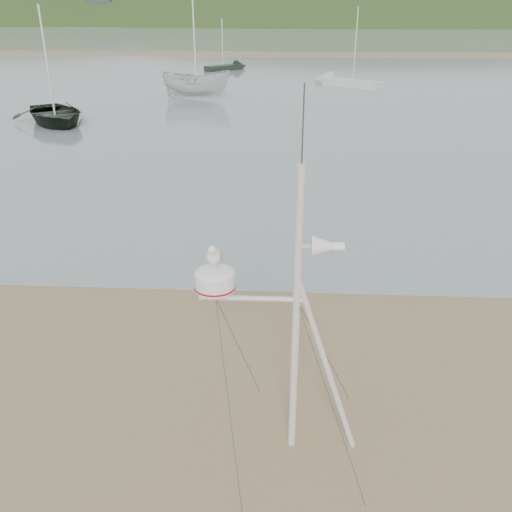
# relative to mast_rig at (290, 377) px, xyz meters

# --- Properties ---
(ground) EXTENTS (560.00, 560.00, 0.00)m
(ground) POSITION_rel_mast_rig_xyz_m (-2.74, 0.57, -1.20)
(ground) COLOR #7A6446
(ground) RESTS_ON ground
(water) EXTENTS (560.00, 256.00, 0.04)m
(water) POSITION_rel_mast_rig_xyz_m (-2.74, 132.57, -1.18)
(water) COLOR gray
(water) RESTS_ON ground
(sandbar) EXTENTS (560.00, 7.00, 0.07)m
(sandbar) POSITION_rel_mast_rig_xyz_m (-2.74, 70.57, -1.13)
(sandbar) COLOR #7A6446
(sandbar) RESTS_ON water
(hill_ridge) EXTENTS (620.00, 180.00, 80.00)m
(hill_ridge) POSITION_rel_mast_rig_xyz_m (15.78, 235.57, -20.90)
(hill_ridge) COLOR #213616
(hill_ridge) RESTS_ON ground
(far_cottages) EXTENTS (294.40, 6.30, 8.00)m
(far_cottages) POSITION_rel_mast_rig_xyz_m (0.26, 196.57, 2.80)
(far_cottages) COLOR beige
(far_cottages) RESTS_ON ground
(mast_rig) EXTENTS (2.21, 2.36, 4.98)m
(mast_rig) POSITION_rel_mast_rig_xyz_m (0.00, 0.00, 0.00)
(mast_rig) COLOR silver
(mast_rig) RESTS_ON ground
(boat_dark) EXTENTS (3.69, 3.06, 5.26)m
(boat_dark) POSITION_rel_mast_rig_xyz_m (-12.32, 22.58, 1.47)
(boat_dark) COLOR black
(boat_dark) RESTS_ON water
(boat_white) EXTENTS (2.18, 2.14, 4.84)m
(boat_white) POSITION_rel_mast_rig_xyz_m (-6.20, 31.81, 1.26)
(boat_white) COLOR silver
(boat_white) RESTS_ON water
(sailboat_white_near) EXTENTS (5.77, 5.13, 6.22)m
(sailboat_white_near) POSITION_rel_mast_rig_xyz_m (3.86, 39.48, -0.90)
(sailboat_white_near) COLOR silver
(sailboat_white_near) RESTS_ON ground
(sailboat_dark_mid) EXTENTS (4.33, 4.55, 5.09)m
(sailboat_dark_mid) POSITION_rel_mast_rig_xyz_m (-5.63, 50.68, -0.90)
(sailboat_dark_mid) COLOR black
(sailboat_dark_mid) RESTS_ON ground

